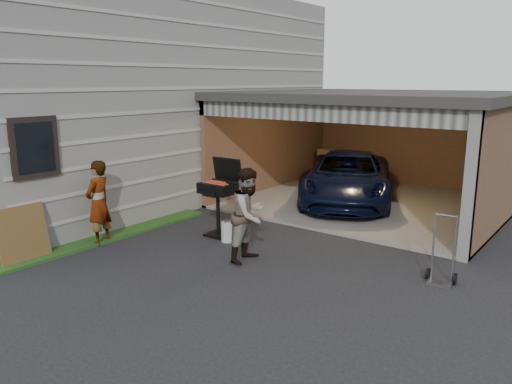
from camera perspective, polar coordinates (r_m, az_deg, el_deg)
ground at (r=8.77m, az=-10.11°, el=-8.80°), size 80.00×80.00×0.00m
house at (r=15.35m, az=-14.85°, el=10.64°), size 7.00×11.00×5.50m
groundcover_strip at (r=9.96m, az=-23.33°, el=-6.85°), size 0.50×8.00×0.06m
garage at (r=13.43m, az=13.90°, el=6.69°), size 6.80×6.30×2.90m
minivan at (r=13.22m, az=10.42°, el=1.39°), size 3.85×5.10×1.29m
woman at (r=10.21m, az=-17.56°, el=-1.20°), size 0.56×0.70×1.68m
man at (r=8.86m, az=-0.79°, el=-2.62°), size 0.70×0.87×1.69m
bbq_grill at (r=10.29m, az=-4.24°, el=0.14°), size 0.72×0.63×1.61m
propane_tank at (r=10.07m, az=-3.24°, el=-4.56°), size 0.30×0.30×0.40m
plywood_panel at (r=9.79m, az=-25.11°, el=-4.43°), size 0.25×0.91×1.01m
hand_truck at (r=8.58m, az=20.40°, el=-8.36°), size 0.48×0.38×1.13m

